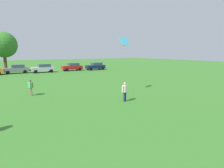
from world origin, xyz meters
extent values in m
plane|color=#387528|center=(0.00, 30.00, 0.00)|extent=(160.00, 160.00, 0.00)
cylinder|color=navy|center=(8.09, 15.28, 0.40)|extent=(0.15, 0.15, 0.79)
cylinder|color=navy|center=(7.89, 15.15, 0.40)|extent=(0.15, 0.15, 0.79)
cube|color=white|center=(7.99, 15.21, 1.07)|extent=(0.61, 0.53, 0.56)
cylinder|color=tan|center=(8.27, 15.39, 1.09)|extent=(0.12, 0.12, 0.53)
cylinder|color=tan|center=(7.72, 15.04, 1.09)|extent=(0.12, 0.12, 0.53)
sphere|color=tan|center=(7.99, 15.21, 1.50)|extent=(0.25, 0.25, 0.25)
cylinder|color=#8C7259|center=(1.42, 21.54, 0.38)|extent=(0.14, 0.14, 0.76)
cylinder|color=#8C7259|center=(1.49, 21.32, 0.38)|extent=(0.14, 0.14, 0.76)
cube|color=#4CB266|center=(1.46, 21.43, 1.02)|extent=(0.42, 0.57, 0.54)
cylinder|color=brown|center=(1.37, 21.73, 1.04)|extent=(0.11, 0.11, 0.50)
cylinder|color=brown|center=(1.55, 21.13, 1.04)|extent=(0.11, 0.11, 0.50)
sphere|color=brown|center=(1.46, 21.43, 1.43)|extent=(0.24, 0.24, 0.24)
cube|color=#3FBFE5|center=(10.20, 18.75, 5.17)|extent=(1.33, 0.93, 0.77)
sphere|color=orange|center=(10.20, 18.75, 4.92)|extent=(0.10, 0.10, 0.10)
sphere|color=orange|center=(10.15, 18.75, 4.70)|extent=(0.10, 0.10, 0.10)
sphere|color=orange|center=(10.10, 18.75, 4.48)|extent=(0.10, 0.10, 0.10)
cube|color=slate|center=(1.69, 43.36, 0.70)|extent=(4.30, 1.80, 0.76)
cube|color=#334756|center=(2.03, 43.36, 1.38)|extent=(2.24, 1.58, 0.60)
cylinder|color=black|center=(0.22, 42.46, 0.32)|extent=(0.64, 0.22, 0.64)
cylinder|color=black|center=(0.22, 44.26, 0.32)|extent=(0.64, 0.22, 0.64)
cylinder|color=black|center=(3.15, 42.46, 0.32)|extent=(0.64, 0.22, 0.64)
cylinder|color=black|center=(3.15, 44.26, 0.32)|extent=(0.64, 0.22, 0.64)
cube|color=silver|center=(6.40, 42.54, 0.70)|extent=(4.30, 1.80, 0.76)
cube|color=#334756|center=(6.74, 42.54, 1.38)|extent=(2.24, 1.58, 0.60)
cylinder|color=black|center=(4.94, 41.64, 0.32)|extent=(0.64, 0.22, 0.64)
cylinder|color=black|center=(4.94, 43.44, 0.32)|extent=(0.64, 0.22, 0.64)
cylinder|color=black|center=(7.86, 41.64, 0.32)|extent=(0.64, 0.22, 0.64)
cylinder|color=black|center=(7.86, 43.44, 0.32)|extent=(0.64, 0.22, 0.64)
cube|color=red|center=(12.70, 43.35, 0.70)|extent=(4.30, 1.80, 0.76)
cube|color=#334756|center=(13.04, 43.35, 1.38)|extent=(2.24, 1.58, 0.60)
cylinder|color=black|center=(11.24, 42.45, 0.32)|extent=(0.64, 0.22, 0.64)
cylinder|color=black|center=(11.24, 44.25, 0.32)|extent=(0.64, 0.22, 0.64)
cylinder|color=black|center=(14.16, 42.45, 0.32)|extent=(0.64, 0.22, 0.64)
cylinder|color=black|center=(14.16, 44.25, 0.32)|extent=(0.64, 0.22, 0.64)
cube|color=#141E4C|center=(17.93, 42.60, 0.70)|extent=(4.30, 1.80, 0.76)
cube|color=#334756|center=(18.27, 42.60, 1.38)|extent=(2.24, 1.58, 0.60)
cylinder|color=black|center=(16.46, 41.70, 0.32)|extent=(0.64, 0.22, 0.64)
cylinder|color=black|center=(16.46, 43.50, 0.32)|extent=(0.64, 0.22, 0.64)
cylinder|color=black|center=(19.39, 41.70, 0.32)|extent=(0.64, 0.22, 0.64)
cylinder|color=black|center=(19.39, 43.50, 0.32)|extent=(0.64, 0.22, 0.64)
cylinder|color=brown|center=(0.06, 47.91, 1.65)|extent=(0.61, 0.61, 3.29)
sphere|color=#337528|center=(0.06, 47.91, 5.50)|extent=(5.20, 5.20, 5.20)
camera|label=1|loc=(-0.84, 1.81, 4.12)|focal=31.48mm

